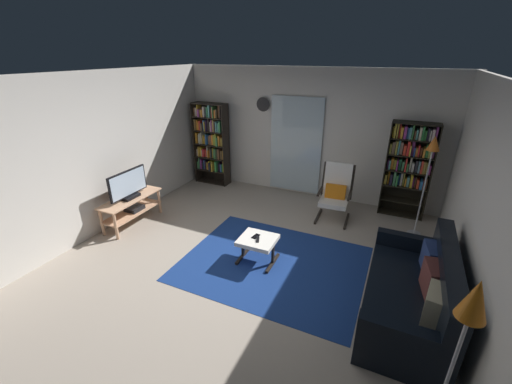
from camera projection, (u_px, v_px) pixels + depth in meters
The scene contains 18 objects.
ground_plane at pixel (244, 265), 4.71m from camera, with size 7.02×7.02×0.00m, color #A49687.
wall_back at pixel (307, 134), 6.60m from camera, with size 5.60×0.06×2.60m, color silver.
wall_left at pixel (94, 156), 5.23m from camera, with size 0.06×6.00×2.60m, color silver.
wall_right at pixel (489, 225), 3.15m from camera, with size 0.06×6.00×2.60m, color silver.
glass_door_panel at pixel (295, 146), 6.73m from camera, with size 1.10×0.01×2.00m, color silver.
area_rug at pixel (273, 263), 4.74m from camera, with size 2.58×2.06×0.01m, color navy.
tv_stand at pixel (132, 206), 5.73m from camera, with size 0.42×1.17×0.50m.
television at pixel (128, 186), 5.56m from camera, with size 0.20×0.81×0.50m.
bookshelf_near_tv at pixel (211, 141), 7.31m from camera, with size 0.79×0.30×1.84m.
bookshelf_near_sofa at pixel (409, 162), 5.78m from camera, with size 0.78×0.30×1.75m.
leather_sofa at pixel (413, 294), 3.67m from camera, with size 0.86×1.86×0.90m.
lounge_armchair at pixel (336, 191), 5.85m from camera, with size 0.59×0.68×1.02m.
ottoman at pixel (258, 242), 4.68m from camera, with size 0.53×0.49×0.38m.
tv_remote at pixel (258, 239), 4.61m from camera, with size 0.04×0.14×0.02m, color black.
cell_phone at pixel (256, 236), 4.70m from camera, with size 0.07×0.14×0.01m, color black.
floor_lamp_by_sofa at pixel (466, 326), 1.97m from camera, with size 0.22×0.22×1.66m.
floor_lamp_by_shelf at pixel (431, 157), 4.95m from camera, with size 0.22×0.22×1.70m.
wall_clock at pixel (263, 104), 6.69m from camera, with size 0.29×0.03×0.29m.
Camera 1 is at (1.79, -3.46, 2.86)m, focal length 22.65 mm.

